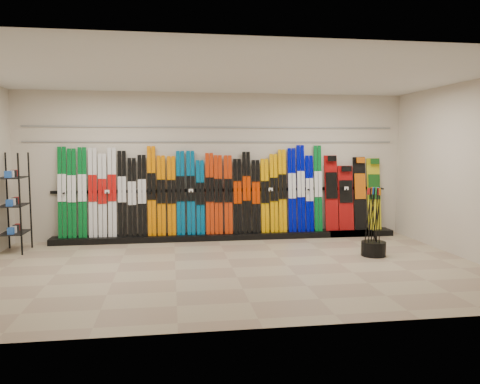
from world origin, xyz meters
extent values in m
plane|color=gray|center=(0.00, 0.00, 0.00)|extent=(8.00, 8.00, 0.00)
plane|color=beige|center=(0.00, 2.50, 1.50)|extent=(8.00, 0.00, 8.00)
plane|color=beige|center=(4.00, 0.00, 1.50)|extent=(0.00, 5.00, 5.00)
plane|color=silver|center=(0.00, 0.00, 3.00)|extent=(8.00, 8.00, 0.00)
cube|color=black|center=(0.22, 2.28, 0.06)|extent=(8.00, 0.40, 0.12)
cube|color=#056121|center=(-3.05, 2.33, 1.01)|extent=(0.17, 0.22, 1.78)
cube|color=#056121|center=(-2.86, 2.33, 0.99)|extent=(0.17, 0.21, 1.75)
cube|color=#056121|center=(-2.66, 2.33, 1.01)|extent=(0.17, 0.21, 1.77)
cube|color=silver|center=(-2.47, 2.33, 1.00)|extent=(0.17, 0.21, 1.76)
cube|color=silver|center=(-2.28, 2.32, 0.94)|extent=(0.17, 0.20, 1.64)
cube|color=silver|center=(-2.09, 2.33, 1.00)|extent=(0.17, 0.21, 1.76)
cube|color=black|center=(-1.90, 2.33, 0.97)|extent=(0.17, 0.21, 1.70)
cube|color=black|center=(-1.71, 2.32, 0.90)|extent=(0.17, 0.19, 1.56)
cube|color=black|center=(-1.51, 2.32, 0.93)|extent=(0.17, 0.20, 1.62)
cube|color=orange|center=(-1.32, 2.33, 1.02)|extent=(0.17, 0.22, 1.79)
cube|color=orange|center=(-1.13, 2.32, 0.92)|extent=(0.17, 0.20, 1.60)
cube|color=orange|center=(-0.93, 2.32, 0.91)|extent=(0.17, 0.19, 1.59)
cube|color=#025181|center=(-0.75, 2.33, 0.97)|extent=(0.17, 0.21, 1.70)
cube|color=#025181|center=(-0.54, 2.33, 0.97)|extent=(0.17, 0.21, 1.70)
cube|color=#025181|center=(-0.35, 2.31, 0.87)|extent=(0.17, 0.18, 1.51)
cube|color=red|center=(-0.15, 2.32, 0.95)|extent=(0.17, 0.20, 1.65)
cube|color=red|center=(0.02, 2.32, 0.92)|extent=(0.17, 0.20, 1.61)
cube|color=red|center=(0.23, 2.32, 0.92)|extent=(0.17, 0.20, 1.60)
cube|color=black|center=(0.42, 2.32, 0.88)|extent=(0.17, 0.19, 1.53)
cube|color=black|center=(0.61, 2.32, 0.96)|extent=(0.17, 0.20, 1.68)
cube|color=black|center=(0.81, 2.31, 0.87)|extent=(0.17, 0.18, 1.51)
cube|color=#E59C00|center=(1.00, 2.32, 0.88)|extent=(0.17, 0.19, 1.53)
cube|color=#E59C00|center=(1.19, 2.32, 0.93)|extent=(0.17, 0.20, 1.63)
cube|color=#E59C00|center=(1.37, 2.33, 0.98)|extent=(0.17, 0.21, 1.72)
cube|color=#0005A2|center=(1.58, 2.33, 0.99)|extent=(0.17, 0.21, 1.75)
cube|color=#0005A2|center=(1.77, 2.33, 1.03)|extent=(0.17, 0.22, 1.81)
cube|color=#0005A2|center=(1.96, 2.32, 0.92)|extent=(0.17, 0.19, 1.60)
cube|color=#056121|center=(2.15, 2.33, 1.02)|extent=(0.17, 0.22, 1.81)
cube|color=#990C0C|center=(2.45, 2.36, 0.92)|extent=(0.28, 0.25, 1.59)
cube|color=#990C0C|center=(2.77, 2.35, 0.81)|extent=(0.33, 0.21, 1.37)
cube|color=black|center=(3.09, 2.36, 0.90)|extent=(0.27, 0.24, 1.56)
cube|color=gold|center=(3.41, 2.36, 0.88)|extent=(0.29, 0.24, 1.53)
cube|color=black|center=(-3.75, 1.70, 0.90)|extent=(0.40, 0.60, 1.80)
cylinder|color=black|center=(2.55, 0.43, 0.12)|extent=(0.42, 0.42, 0.25)
cylinder|color=black|center=(2.42, 0.35, 0.61)|extent=(0.03, 0.07, 1.18)
cylinder|color=black|center=(2.53, 0.52, 0.61)|extent=(0.10, 0.06, 1.18)
cylinder|color=black|center=(2.62, 0.45, 0.61)|extent=(0.04, 0.13, 1.18)
cylinder|color=black|center=(2.63, 0.56, 0.61)|extent=(0.13, 0.10, 1.17)
cylinder|color=black|center=(2.41, 0.40, 0.61)|extent=(0.15, 0.06, 1.17)
cylinder|color=black|center=(2.58, 0.29, 0.61)|extent=(0.04, 0.04, 1.18)
cylinder|color=black|center=(2.53, 0.44, 0.61)|extent=(0.03, 0.10, 1.18)
cylinder|color=black|center=(2.58, 0.52, 0.61)|extent=(0.16, 0.03, 1.17)
cylinder|color=black|center=(2.57, 0.37, 0.61)|extent=(0.08, 0.09, 1.18)
cube|color=gray|center=(0.00, 2.48, 2.00)|extent=(7.60, 0.02, 0.03)
cube|color=gray|center=(0.00, 2.48, 2.30)|extent=(7.60, 0.02, 0.03)
camera|label=1|loc=(-0.94, -7.17, 1.92)|focal=35.00mm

